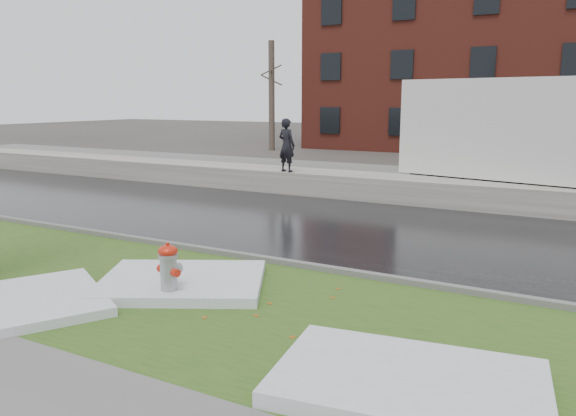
% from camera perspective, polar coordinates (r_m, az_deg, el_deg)
% --- Properties ---
extents(ground, '(120.00, 120.00, 0.00)m').
position_cam_1_polar(ground, '(9.93, -5.61, -7.05)').
color(ground, '#47423D').
rests_on(ground, ground).
extents(verge, '(60.00, 4.50, 0.04)m').
position_cam_1_polar(verge, '(8.98, -10.14, -9.02)').
color(verge, '#2A4918').
rests_on(verge, ground).
extents(road, '(60.00, 7.00, 0.03)m').
position_cam_1_polar(road, '(13.75, 4.96, -1.88)').
color(road, black).
rests_on(road, ground).
extents(parking_lot, '(60.00, 9.00, 0.03)m').
position_cam_1_polar(parking_lot, '(21.68, 14.03, 2.56)').
color(parking_lot, slate).
rests_on(parking_lot, ground).
extents(curb, '(60.00, 0.15, 0.14)m').
position_cam_1_polar(curb, '(10.71, -2.61, -5.26)').
color(curb, slate).
rests_on(curb, ground).
extents(snowbank, '(60.00, 1.60, 0.75)m').
position_cam_1_polar(snowbank, '(17.54, 10.50, 1.98)').
color(snowbank, '#ADA99E').
rests_on(snowbank, ground).
extents(brick_building, '(26.00, 12.00, 10.00)m').
position_cam_1_polar(brick_building, '(37.99, 24.13, 12.97)').
color(brick_building, maroon).
rests_on(brick_building, ground).
extents(bg_tree_left, '(1.40, 1.62, 6.50)m').
position_cam_1_polar(bg_tree_left, '(34.47, -1.67, 11.42)').
color(bg_tree_left, brown).
rests_on(bg_tree_left, ground).
extents(bg_tree_center, '(1.40, 1.62, 6.50)m').
position_cam_1_polar(bg_tree_center, '(35.65, 10.21, 11.24)').
color(bg_tree_center, brown).
rests_on(bg_tree_center, ground).
extents(fire_hydrant, '(0.45, 0.40, 0.90)m').
position_cam_1_polar(fire_hydrant, '(8.76, -12.01, -6.14)').
color(fire_hydrant, '#94989C').
rests_on(fire_hydrant, verge).
extents(box_truck, '(11.12, 4.12, 3.67)m').
position_cam_1_polar(box_truck, '(17.91, 24.89, 6.37)').
color(box_truck, black).
rests_on(box_truck, ground).
extents(worker, '(0.71, 0.54, 1.72)m').
position_cam_1_polar(worker, '(18.18, -0.14, 6.40)').
color(worker, black).
rests_on(worker, snowbank).
extents(snow_patch_near, '(3.23, 2.97, 0.16)m').
position_cam_1_polar(snow_patch_near, '(9.45, -10.67, -7.37)').
color(snow_patch_near, silver).
rests_on(snow_patch_near, verge).
extents(snow_patch_far, '(2.70, 2.48, 0.14)m').
position_cam_1_polar(snow_patch_far, '(9.31, -23.50, -8.48)').
color(snow_patch_far, silver).
rests_on(snow_patch_far, verge).
extents(snow_patch_side, '(3.02, 2.17, 0.18)m').
position_cam_1_polar(snow_patch_side, '(6.32, 12.16, -16.96)').
color(snow_patch_side, silver).
rests_on(snow_patch_side, verge).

